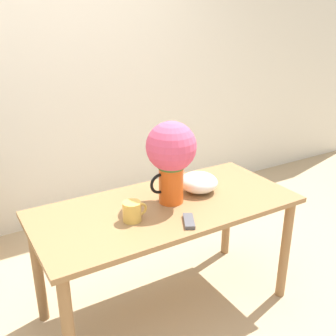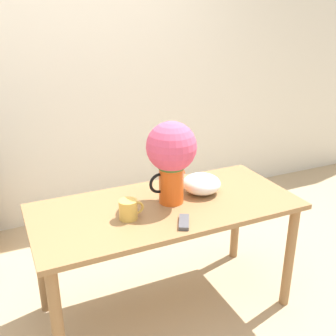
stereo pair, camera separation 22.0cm
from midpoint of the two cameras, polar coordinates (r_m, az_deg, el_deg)
name	(u,v)px [view 2 (the right image)]	position (r m, az deg, el deg)	size (l,w,h in m)	color
ground_plane	(145,334)	(2.49, -0.59, -23.02)	(12.00, 12.00, 0.00)	tan
wall_back	(68,72)	(3.37, -12.46, 13.37)	(8.00, 0.05, 2.60)	silver
table	(166,220)	(2.31, 2.48, -7.59)	(1.53, 0.71, 0.73)	olive
flower_vase	(171,154)	(2.18, 3.38, 2.00)	(0.28, 0.28, 0.48)	#E05619
coffee_mug	(129,209)	(2.09, -2.71, -6.10)	(0.14, 0.10, 0.11)	gold
white_bowl	(201,184)	(2.40, 7.50, -2.32)	(0.23, 0.23, 0.12)	white
remote_control	(184,222)	(2.07, 5.41, -7.90)	(0.11, 0.15, 0.02)	#4C4C51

